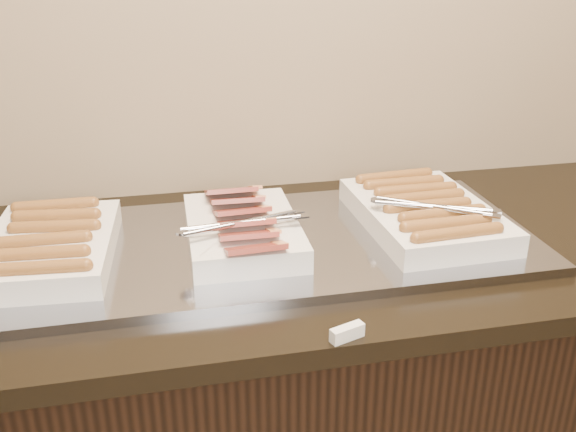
% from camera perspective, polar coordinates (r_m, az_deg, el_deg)
% --- Properties ---
extents(counter, '(2.06, 0.76, 0.90)m').
position_cam_1_polar(counter, '(1.61, -2.71, -17.41)').
color(counter, black).
rests_on(counter, ground).
extents(warming_tray, '(1.20, 0.50, 0.02)m').
position_cam_1_polar(warming_tray, '(1.36, -3.34, -2.61)').
color(warming_tray, '#91939E').
rests_on(warming_tray, counter).
extents(dish_left, '(0.26, 0.37, 0.07)m').
position_cam_1_polar(dish_left, '(1.34, -20.36, -2.51)').
color(dish_left, white).
rests_on(dish_left, warming_tray).
extents(dish_center, '(0.27, 0.36, 0.09)m').
position_cam_1_polar(dish_center, '(1.33, -4.06, -1.11)').
color(dish_center, white).
rests_on(dish_center, warming_tray).
extents(dish_right, '(0.28, 0.40, 0.08)m').
position_cam_1_polar(dish_right, '(1.44, 12.05, 0.32)').
color(dish_right, white).
rests_on(dish_right, warming_tray).
extents(label_holder, '(0.06, 0.04, 0.02)m').
position_cam_1_polar(label_holder, '(1.07, 5.28, -10.29)').
color(label_holder, white).
rests_on(label_holder, counter).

